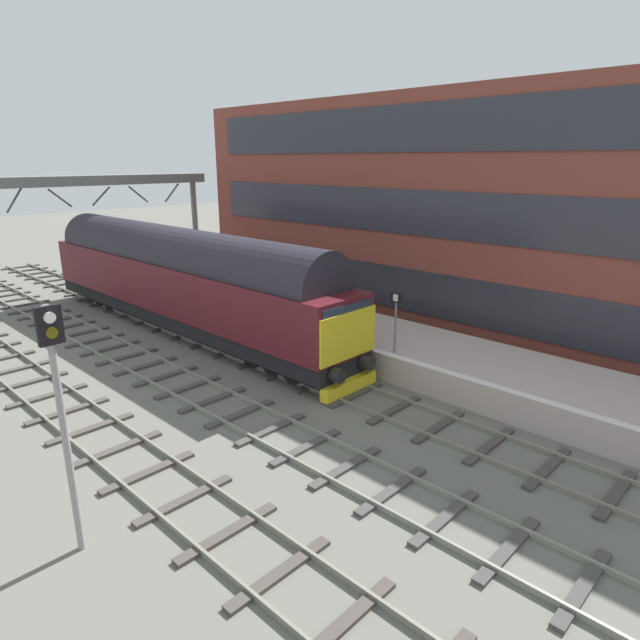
% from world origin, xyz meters
% --- Properties ---
extents(ground_plane, '(140.00, 140.00, 0.00)m').
position_xyz_m(ground_plane, '(0.00, 0.00, 0.00)').
color(ground_plane, '#63635A').
rests_on(ground_plane, ground).
extents(track_main, '(2.50, 60.00, 0.15)m').
position_xyz_m(track_main, '(0.00, 0.00, 0.06)').
color(track_main, slate).
rests_on(track_main, ground).
extents(track_adjacent_west, '(2.50, 60.00, 0.15)m').
position_xyz_m(track_adjacent_west, '(-3.49, 0.00, 0.06)').
color(track_adjacent_west, gray).
rests_on(track_adjacent_west, ground).
extents(track_adjacent_far_west, '(2.50, 60.00, 0.15)m').
position_xyz_m(track_adjacent_far_west, '(-7.06, 0.00, 0.06)').
color(track_adjacent_far_west, slate).
rests_on(track_adjacent_far_west, ground).
extents(station_platform, '(4.00, 44.00, 1.01)m').
position_xyz_m(station_platform, '(3.60, 0.00, 0.50)').
color(station_platform, '#B7A49F').
rests_on(station_platform, ground).
extents(station_building, '(4.66, 33.45, 10.28)m').
position_xyz_m(station_building, '(9.38, -2.09, 5.14)').
color(station_building, brown).
rests_on(station_building, ground).
extents(diesel_locomotive, '(2.74, 20.17, 4.68)m').
position_xyz_m(diesel_locomotive, '(0.00, 7.87, 2.49)').
color(diesel_locomotive, black).
rests_on(diesel_locomotive, ground).
extents(signal_post_mid, '(0.44, 0.22, 5.06)m').
position_xyz_m(signal_post_mid, '(-9.33, -3.09, 3.11)').
color(signal_post_mid, gray).
rests_on(signal_post_mid, ground).
extents(platform_number_sign, '(0.10, 0.44, 2.16)m').
position_xyz_m(platform_number_sign, '(2.02, -2.39, 2.43)').
color(platform_number_sign, slate).
rests_on(platform_number_sign, station_platform).
extents(waiting_passenger, '(0.41, 0.50, 1.64)m').
position_xyz_m(waiting_passenger, '(3.27, 2.41, 1.99)').
color(waiting_passenger, '#2F283C').
rests_on(waiting_passenger, station_platform).
extents(overhead_footbridge, '(16.36, 2.00, 6.69)m').
position_xyz_m(overhead_footbridge, '(-1.48, 16.34, 6.13)').
color(overhead_footbridge, slate).
rests_on(overhead_footbridge, ground).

